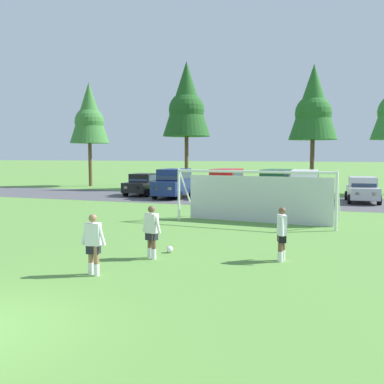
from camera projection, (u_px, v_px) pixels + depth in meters
ground_plane at (212, 219)px, 21.75m from camera, size 400.00×400.00×0.00m
parking_lot_strip at (253, 200)px, 30.73m from camera, size 52.00×8.40×0.01m
soccer_ball at (170, 249)px, 14.19m from camera, size 0.22×0.22×0.22m
soccer_goal at (256, 196)px, 20.36m from camera, size 7.52×2.39×2.57m
player_striker_near at (152, 232)px, 13.35m from camera, size 0.72×0.29×1.64m
player_midfield_center at (282, 234)px, 13.01m from camera, size 0.35×0.75×1.64m
player_defender_far at (93, 245)px, 11.50m from camera, size 0.75×0.31×1.64m
parked_car_slot_far_left at (143, 184)px, 34.58m from camera, size 2.22×4.30×1.72m
parked_car_slot_left at (174, 183)px, 32.40m from camera, size 2.32×4.69×2.16m
parked_car_slot_center_left at (226, 183)px, 32.42m from camera, size 2.26×4.66×2.16m
parked_car_slot_center at (276, 184)px, 31.32m from camera, size 2.36×4.71×2.16m
parked_car_slot_center_right at (305, 185)px, 29.76m from camera, size 2.38×4.72×2.16m
parked_car_slot_right at (362, 189)px, 29.24m from camera, size 2.29×4.33×1.72m
tree_left_edge at (89, 115)px, 44.28m from camera, size 3.97×3.97×10.59m
tree_mid_left at (186, 102)px, 40.48m from camera, size 4.46×4.46×11.89m
tree_center_back at (313, 105)px, 36.32m from camera, size 4.04×4.04×10.78m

